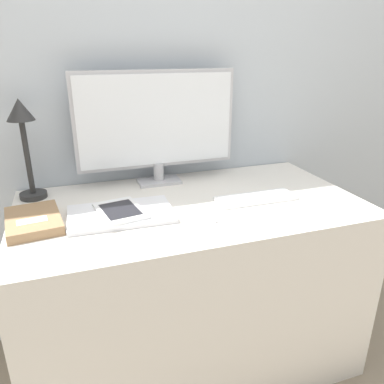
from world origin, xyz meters
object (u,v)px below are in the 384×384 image
keyboard (256,198)px  desk_lamp (23,132)px  notebook (33,221)px  ereader (120,211)px  pen (201,216)px  laptop (121,214)px  monitor (157,124)px

keyboard → desk_lamp: (-0.79, 0.29, 0.24)m
notebook → desk_lamp: bearing=92.9°
keyboard → ereader: 0.50m
notebook → pen: (0.53, -0.11, -0.01)m
keyboard → desk_lamp: size_ratio=0.82×
keyboard → ereader: ereader is taller
keyboard → laptop: laptop is taller
monitor → laptop: bearing=-124.7°
notebook → laptop: bearing=-5.2°
monitor → ereader: 0.43m
notebook → pen: 0.54m
notebook → monitor: bearing=29.4°
ereader → laptop: bearing=47.1°
monitor → keyboard: (0.30, -0.31, -0.24)m
monitor → ereader: (-0.21, -0.30, -0.22)m
keyboard → ereader: (-0.50, 0.01, 0.02)m
monitor → notebook: size_ratio=2.56×
laptop → ereader: ereader is taller
pen → keyboard: bearing=16.7°
ereader → notebook: notebook is taller
monitor → ereader: bearing=-124.7°
monitor → pen: bearing=-82.7°
keyboard → ereader: bearing=178.6°
laptop → keyboard: bearing=-1.6°
ereader → desk_lamp: desk_lamp is taller
notebook → keyboard: bearing=-2.9°
monitor → laptop: size_ratio=1.84×
laptop → pen: 0.27m
laptop → desk_lamp: 0.47m
keyboard → pen: (-0.25, -0.07, -0.00)m
monitor → desk_lamp: 0.49m
desk_lamp → pen: desk_lamp is taller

